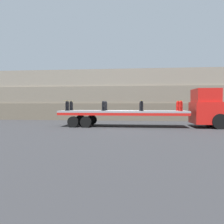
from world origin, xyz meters
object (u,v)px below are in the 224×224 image
at_px(fire_hydrant_black_near_1, 104,106).
at_px(fire_hydrant_black_near_2, 141,106).
at_px(fire_hydrant_black_far_1, 106,106).
at_px(fire_hydrant_red_far_3, 178,106).
at_px(truck_cab, 209,108).
at_px(fire_hydrant_black_far_2, 141,106).
at_px(fire_hydrant_black_far_0, 71,106).
at_px(flatbed_trailer, 115,113).
at_px(fire_hydrant_red_near_3, 181,106).
at_px(fire_hydrant_black_near_0, 67,106).

xyz_separation_m(fire_hydrant_black_near_1, fire_hydrant_black_near_2, (2.93, 0.00, 0.00)).
distance_m(fire_hydrant_black_near_1, fire_hydrant_black_far_1, 1.07).
relative_size(fire_hydrant_black_far_1, fire_hydrant_red_far_3, 1.00).
height_order(truck_cab, fire_hydrant_black_near_2, truck_cab).
distance_m(fire_hydrant_black_near_1, fire_hydrant_black_near_2, 2.93).
relative_size(fire_hydrant_black_near_1, fire_hydrant_black_near_2, 1.00).
bearing_deg(fire_hydrant_black_far_2, fire_hydrant_black_far_0, 180.00).
bearing_deg(flatbed_trailer, fire_hydrant_black_near_1, -147.88).
bearing_deg(fire_hydrant_red_near_3, truck_cab, 13.58).
xyz_separation_m(truck_cab, fire_hydrant_black_near_1, (-8.08, -0.54, 0.19)).
relative_size(fire_hydrant_black_far_2, fire_hydrant_red_far_3, 1.00).
distance_m(fire_hydrant_black_near_0, fire_hydrant_black_far_2, 5.95).
bearing_deg(fire_hydrant_red_far_3, truck_cab, -13.58).
bearing_deg(fire_hydrant_red_far_3, fire_hydrant_black_near_2, -159.85).
distance_m(fire_hydrant_black_near_0, fire_hydrant_red_near_3, 8.78).
xyz_separation_m(fire_hydrant_red_near_3, fire_hydrant_red_far_3, (0.00, 1.07, 0.00)).
bearing_deg(fire_hydrant_black_near_1, fire_hydrant_black_far_2, 20.15).
bearing_deg(fire_hydrant_black_far_2, fire_hydrant_black_near_1, -159.85).
height_order(fire_hydrant_black_near_0, fire_hydrant_red_near_3, same).
relative_size(fire_hydrant_black_near_2, fire_hydrant_black_far_2, 1.00).
relative_size(flatbed_trailer, fire_hydrant_red_far_3, 12.86).
bearing_deg(fire_hydrant_black_far_1, fire_hydrant_black_near_0, -159.85).
distance_m(fire_hydrant_black_far_1, fire_hydrant_black_near_2, 3.12).
relative_size(truck_cab, fire_hydrant_black_near_0, 3.80).
xyz_separation_m(fire_hydrant_black_far_0, fire_hydrant_black_far_2, (5.85, 0.00, 0.00)).
height_order(fire_hydrant_black_near_1, fire_hydrant_black_far_2, same).
height_order(fire_hydrant_black_near_1, fire_hydrant_black_far_1, same).
relative_size(fire_hydrant_black_near_1, fire_hydrant_black_far_2, 1.00).
bearing_deg(fire_hydrant_red_far_3, fire_hydrant_black_far_0, 180.00).
height_order(fire_hydrant_black_near_1, fire_hydrant_red_near_3, same).
relative_size(fire_hydrant_black_far_0, fire_hydrant_black_far_2, 1.00).
bearing_deg(fire_hydrant_red_near_3, fire_hydrant_black_far_0, 173.03).
bearing_deg(fire_hydrant_red_near_3, fire_hydrant_red_far_3, 90.00).
distance_m(fire_hydrant_black_near_0, fire_hydrant_black_far_1, 3.12).
bearing_deg(fire_hydrant_black_far_0, fire_hydrant_black_far_2, 0.00).
bearing_deg(truck_cab, fire_hydrant_black_near_0, -177.21).
height_order(flatbed_trailer, fire_hydrant_black_near_0, fire_hydrant_black_near_0).
height_order(truck_cab, fire_hydrant_red_near_3, truck_cab).
bearing_deg(fire_hydrant_black_near_2, fire_hydrant_black_far_2, 90.00).
bearing_deg(fire_hydrant_black_near_2, flatbed_trailer, 165.47).
xyz_separation_m(fire_hydrant_black_far_1, fire_hydrant_red_far_3, (5.85, 0.00, 0.00)).
bearing_deg(fire_hydrant_black_near_0, fire_hydrant_black_far_0, 90.00).
relative_size(fire_hydrant_black_far_2, fire_hydrant_red_near_3, 1.00).
xyz_separation_m(truck_cab, fire_hydrant_black_near_2, (-5.15, -0.54, 0.19)).
height_order(truck_cab, flatbed_trailer, truck_cab).
bearing_deg(fire_hydrant_black_far_0, fire_hydrant_black_near_0, -90.00).
relative_size(fire_hydrant_black_near_2, fire_hydrant_red_far_3, 1.00).
distance_m(fire_hydrant_black_near_0, fire_hydrant_black_near_1, 2.93).
bearing_deg(fire_hydrant_black_far_2, fire_hydrant_black_near_2, -90.00).
bearing_deg(truck_cab, fire_hydrant_red_near_3, -166.42).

